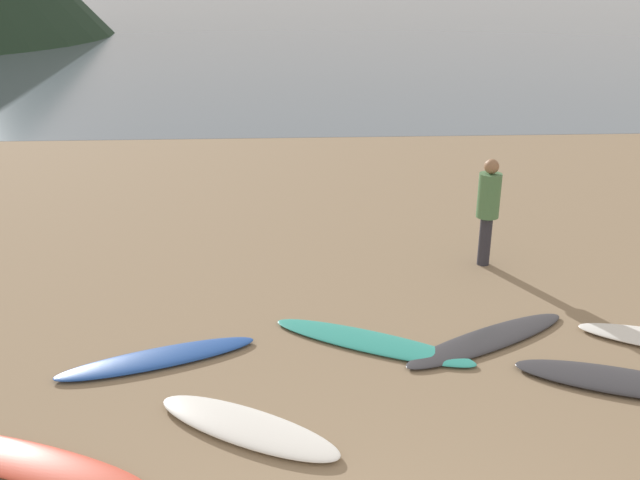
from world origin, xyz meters
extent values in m
cube|color=#8C7559|center=(0.00, 10.00, -0.10)|extent=(120.00, 120.00, 0.20)
cube|color=slate|center=(0.00, 65.56, 0.00)|extent=(140.00, 100.00, 0.01)
ellipsoid|color=#D84C38|center=(-3.06, 2.74, 0.04)|extent=(2.65, 1.45, 0.08)
ellipsoid|color=#1E479E|center=(-2.13, 4.50, 0.04)|extent=(2.33, 1.22, 0.08)
ellipsoid|color=white|center=(-1.04, 3.13, 0.05)|extent=(2.05, 1.54, 0.10)
ellipsoid|color=teal|center=(0.39, 4.76, 0.03)|extent=(2.51, 1.65, 0.06)
ellipsoid|color=#333338|center=(1.81, 4.74, 0.03)|extent=(2.41, 1.61, 0.06)
ellipsoid|color=#333338|center=(3.00, 3.75, 0.04)|extent=(2.28, 1.35, 0.09)
cylinder|color=#2D2D38|center=(2.39, 7.10, 0.38)|extent=(0.18, 0.18, 0.77)
cylinder|color=#4C7A4C|center=(2.39, 7.10, 1.10)|extent=(0.33, 0.33, 0.67)
sphere|color=#936B4C|center=(2.39, 7.10, 1.54)|extent=(0.22, 0.22, 0.22)
camera|label=1|loc=(-0.63, -2.71, 4.32)|focal=39.79mm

